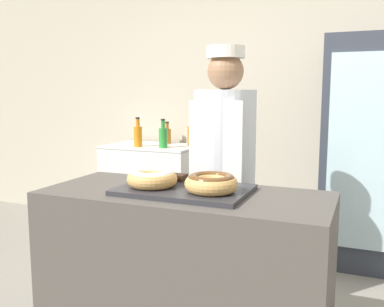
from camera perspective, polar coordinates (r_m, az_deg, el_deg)
The scene contains 14 objects.
wall_back at distance 4.10m, azimuth 11.02°, elevation 7.56°, with size 8.00×0.06×2.70m.
display_counter at distance 2.26m, azimuth -1.01°, elevation -16.23°, with size 1.43×0.61×0.89m.
serving_tray at distance 2.12m, azimuth -1.04°, elevation -4.86°, with size 0.63×0.43×0.02m.
donut_light_glaze at distance 2.13m, azimuth -5.34°, elevation -3.19°, with size 0.25×0.25×0.08m.
donut_chocolate_glaze at distance 2.01m, azimuth 2.57°, elevation -3.87°, with size 0.25×0.25×0.08m.
brownie_back_left at distance 2.28m, azimuth -1.88°, elevation -3.20°, with size 0.08×0.08×0.03m.
brownie_back_right at distance 2.21m, azimuth 2.86°, elevation -3.58°, with size 0.08×0.08×0.03m.
baker_person at distance 2.62m, azimuth 4.29°, elevation -3.14°, with size 0.37×0.37×1.65m.
beverage_fridge at distance 3.67m, azimuth 22.29°, elevation 0.12°, with size 0.67×0.64×1.81m.
chest_freezer at distance 4.23m, azimuth -5.30°, elevation -4.72°, with size 0.87×0.58×0.87m.
bottle_orange at distance 4.05m, azimuth -7.22°, elevation 2.41°, with size 0.08×0.08×0.28m.
bottle_amber at distance 4.29m, azimuth -3.35°, elevation 2.47°, with size 0.08×0.08×0.22m.
bottle_amber_b at distance 4.12m, azimuth -0.09°, elevation 2.57°, with size 0.08×0.08×0.28m.
bottle_green at distance 3.95m, azimuth -3.88°, elevation 2.26°, with size 0.08×0.08×0.27m.
Camera 1 is at (0.83, -1.89, 1.38)m, focal length 40.00 mm.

